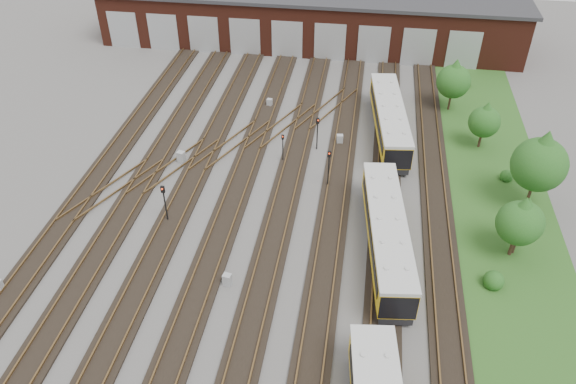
# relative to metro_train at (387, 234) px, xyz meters

# --- Properties ---
(ground) EXTENTS (120.00, 120.00, 0.00)m
(ground) POSITION_rel_metro_train_xyz_m (-10.00, -1.95, -1.77)
(ground) COLOR #474542
(ground) RESTS_ON ground
(track_network) EXTENTS (30.40, 70.00, 0.33)m
(track_network) POSITION_rel_metro_train_xyz_m (-10.17, -1.36, -1.66)
(track_network) COLOR black
(track_network) RESTS_ON ground
(maintenance_shed) EXTENTS (51.00, 12.50, 6.35)m
(maintenance_shed) POSITION_rel_metro_train_xyz_m (-10.01, 38.03, 1.44)
(maintenance_shed) COLOR #4B1D12
(maintenance_shed) RESTS_ON ground
(grass_verge) EXTENTS (8.00, 55.00, 0.05)m
(grass_verge) POSITION_rel_metro_train_xyz_m (9.00, 8.05, -1.74)
(grass_verge) COLOR #2B521B
(grass_verge) RESTS_ON ground
(metro_train) EXTENTS (4.00, 45.75, 2.80)m
(metro_train) POSITION_rel_metro_train_xyz_m (0.00, 0.00, 0.00)
(metro_train) COLOR black
(metro_train) RESTS_ON ground
(signal_mast_0) EXTENTS (0.29, 0.27, 3.31)m
(signal_mast_0) POSITION_rel_metro_train_xyz_m (-16.34, 1.00, 0.37)
(signal_mast_0) COLOR black
(signal_mast_0) RESTS_ON ground
(signal_mast_1) EXTENTS (0.22, 0.21, 2.72)m
(signal_mast_1) POSITION_rel_metro_train_xyz_m (-8.97, 10.30, -0.02)
(signal_mast_1) COLOR black
(signal_mast_1) RESTS_ON ground
(signal_mast_2) EXTENTS (0.31, 0.30, 3.18)m
(signal_mast_2) POSITION_rel_metro_train_xyz_m (-6.27, 12.76, 0.28)
(signal_mast_2) COLOR black
(signal_mast_2) RESTS_ON ground
(signal_mast_3) EXTENTS (0.26, 0.25, 3.49)m
(signal_mast_3) POSITION_rel_metro_train_xyz_m (-4.74, 7.22, 0.45)
(signal_mast_3) COLOR black
(signal_mast_3) RESTS_ON ground
(relay_cabinet_1) EXTENTS (0.74, 0.67, 1.04)m
(relay_cabinet_1) POSITION_rel_metro_train_xyz_m (-17.71, 8.88, -1.24)
(relay_cabinet_1) COLOR #9A9D9F
(relay_cabinet_1) RESTS_ON ground
(relay_cabinet_2) EXTENTS (0.62, 0.55, 0.91)m
(relay_cabinet_2) POSITION_rel_metro_train_xyz_m (-10.28, -4.70, -1.31)
(relay_cabinet_2) COLOR #9A9D9F
(relay_cabinet_2) RESTS_ON ground
(relay_cabinet_3) EXTENTS (0.57, 0.50, 0.85)m
(relay_cabinet_3) POSITION_rel_metro_train_xyz_m (-11.90, 19.92, -1.34)
(relay_cabinet_3) COLOR #9A9D9F
(relay_cabinet_3) RESTS_ON ground
(relay_cabinet_4) EXTENTS (0.62, 0.54, 0.93)m
(relay_cabinet_4) POSITION_rel_metro_train_xyz_m (-4.30, 13.95, -1.30)
(relay_cabinet_4) COLOR #9A9D9F
(relay_cabinet_4) RESTS_ON ground
(tree_0) EXTENTS (3.29, 3.29, 5.46)m
(tree_0) POSITION_rel_metro_train_xyz_m (6.00, 22.01, 1.74)
(tree_0) COLOR #392419
(tree_0) RESTS_ON ground
(tree_1) EXTENTS (2.77, 2.77, 4.60)m
(tree_1) POSITION_rel_metro_train_xyz_m (8.23, 15.34, 1.19)
(tree_1) COLOR #392419
(tree_1) RESTS_ON ground
(tree_2) EXTENTS (4.13, 4.13, 6.84)m
(tree_2) POSITION_rel_metro_train_xyz_m (10.97, 7.19, 2.63)
(tree_2) COLOR #392419
(tree_2) RESTS_ON ground
(tree_3) EXTENTS (3.11, 3.11, 5.16)m
(tree_3) POSITION_rel_metro_train_xyz_m (8.77, 1.16, 1.55)
(tree_3) COLOR #392419
(tree_3) RESTS_ON ground
(tree_4) EXTENTS (3.00, 3.00, 4.98)m
(tree_4) POSITION_rel_metro_train_xyz_m (9.02, 1.41, 1.43)
(tree_4) COLOR #392419
(tree_4) RESTS_ON ground
(bush_0) EXTENTS (1.38, 1.38, 1.38)m
(bush_0) POSITION_rel_metro_train_xyz_m (7.19, -2.11, -1.08)
(bush_0) COLOR #194814
(bush_0) RESTS_ON ground
(bush_1) EXTENTS (1.09, 1.09, 1.09)m
(bush_1) POSITION_rel_metro_train_xyz_m (9.91, 10.46, -1.22)
(bush_1) COLOR #194814
(bush_1) RESTS_ON ground
(bush_2) EXTENTS (1.08, 1.08, 1.08)m
(bush_2) POSITION_rel_metro_train_xyz_m (8.18, 27.47, -1.22)
(bush_2) COLOR #194814
(bush_2) RESTS_ON ground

